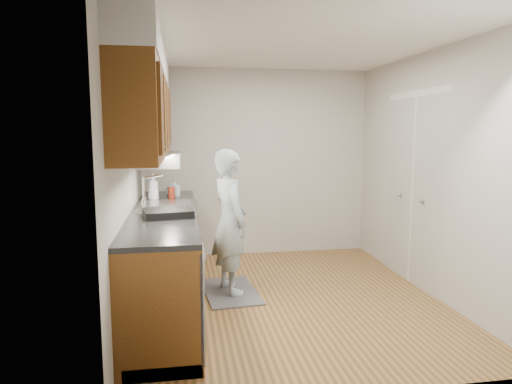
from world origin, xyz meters
The scene contains 15 objects.
floor centered at (0.00, 0.00, 0.00)m, with size 3.50×3.50×0.00m, color #9B6A3A.
ceiling centered at (0.00, 0.00, 2.50)m, with size 3.50×3.50×0.00m, color white.
wall_left centered at (-1.50, 0.00, 1.25)m, with size 0.02×3.50×2.50m, color #BBB8AF.
wall_right centered at (1.50, 0.00, 1.25)m, with size 0.02×3.50×2.50m, color #BBB8AF.
wall_back centered at (0.00, 1.75, 1.25)m, with size 3.00×0.02×2.50m, color #BBB8AF.
counter centered at (-1.20, 0.00, 0.49)m, with size 0.64×2.80×1.30m.
upper_cabinets centered at (-1.33, 0.05, 1.95)m, with size 0.47×2.80×1.21m.
closet_door centered at (1.49, 0.30, 1.02)m, with size 0.02×1.22×2.05m, color silver.
floor_mat centered at (-0.55, 0.24, 0.01)m, with size 0.53×0.90×0.02m, color #5D5D5F.
person centered at (-0.55, 0.24, 0.86)m, with size 0.59×0.40×1.69m, color #A0B6C3.
soap_bottle_a centered at (-1.33, 0.60, 1.09)m, with size 0.12×0.12×0.30m, color silver.
soap_bottle_b centered at (-1.11, 0.92, 1.04)m, with size 0.09×0.09×0.19m, color silver.
soap_bottle_c centered at (-1.16, 1.03, 1.02)m, with size 0.12×0.12×0.16m, color silver.
soda_can centered at (-1.14, 0.69, 1.01)m, with size 0.07×0.07×0.13m, color #B5371F.
dish_rack centered at (-1.15, -0.35, 0.97)m, with size 0.41×0.34×0.06m, color black.
Camera 1 is at (-1.02, -4.35, 1.68)m, focal length 32.00 mm.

